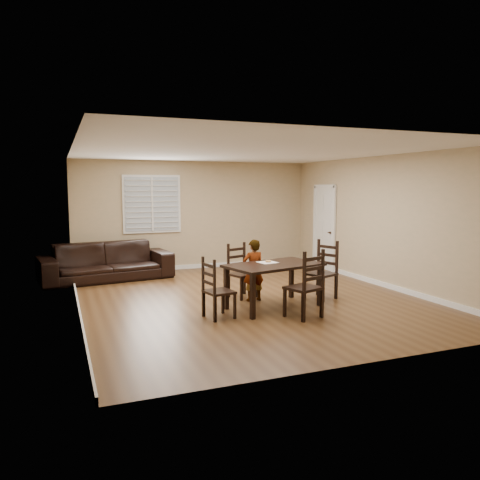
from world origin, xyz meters
The scene contains 11 objects.
ground centered at (0.00, 0.00, 0.00)m, with size 7.00×7.00×0.00m, color #56381D.
room centered at (0.04, 0.18, 1.81)m, with size 6.04×7.04×2.72m.
dining_table centered at (0.15, -0.78, 0.67)m, with size 1.78×1.26×0.76m.
chair_near centered at (-0.10, 0.22, 0.46)m, with size 0.57×0.55×1.01m.
chair_far centered at (0.37, -1.62, 0.50)m, with size 0.61×0.59×1.09m.
chair_left centered at (-1.05, -1.06, 0.44)m, with size 0.48×0.50×0.97m.
chair_right centered at (1.35, -0.47, 0.49)m, with size 0.60×0.62×1.08m.
child centered at (0.01, -0.21, 0.56)m, with size 0.41×0.27×1.12m, color gray.
napkin centered at (0.11, -0.60, 0.76)m, with size 0.30×0.30×0.00m, color beige.
donut centered at (0.13, -0.59, 0.78)m, with size 0.10×0.10×0.04m.
sofa centered at (-2.27, 2.75, 0.41)m, with size 2.82×1.10×0.82m, color black.
Camera 1 is at (-3.26, -7.88, 2.06)m, focal length 35.00 mm.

